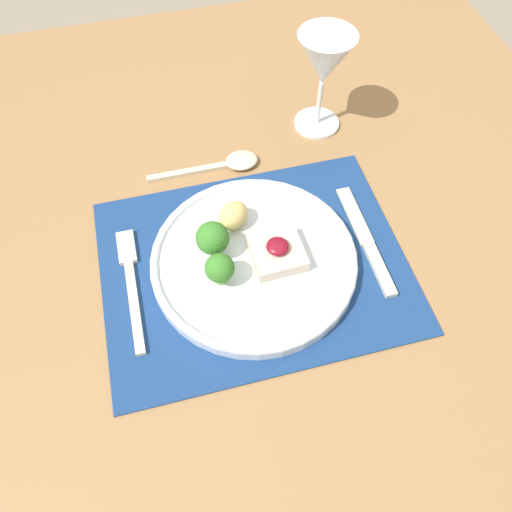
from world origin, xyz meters
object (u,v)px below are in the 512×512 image
spoon (230,163)px  knife (369,246)px  dinner_plate (254,258)px  fork (131,279)px  wine_glass_near (324,64)px

spoon → knife: bearing=-55.8°
knife → spoon: spoon is taller
dinner_plate → knife: bearing=-4.9°
dinner_plate → fork: bearing=175.2°
fork → spoon: size_ratio=1.08×
knife → wine_glass_near: wine_glass_near is taller
fork → dinner_plate: bearing=-2.5°
spoon → wine_glass_near: bearing=16.5°
fork → wine_glass_near: (0.34, 0.23, 0.11)m
dinner_plate → fork: 0.17m
dinner_plate → spoon: (0.01, 0.19, -0.01)m
wine_glass_near → spoon: bearing=-160.7°
spoon → dinner_plate: bearing=-95.5°
fork → wine_glass_near: size_ratio=1.16×
knife → spoon: 0.25m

